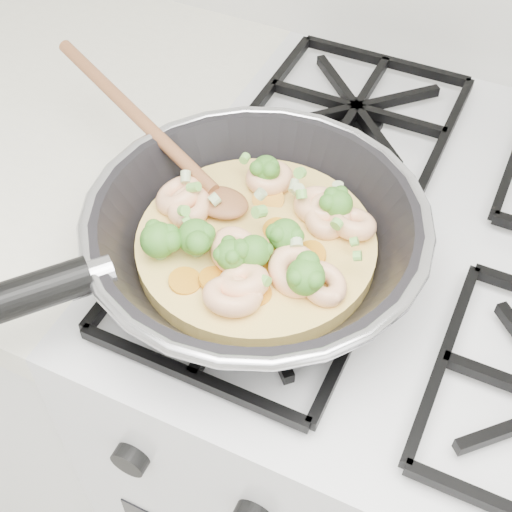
% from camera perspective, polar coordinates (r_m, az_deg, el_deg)
% --- Properties ---
extents(stove, '(0.60, 0.60, 0.92)m').
position_cam_1_polar(stove, '(1.12, 10.19, -14.26)').
color(stove, silver).
rests_on(stove, ground).
extents(skillet, '(0.46, 0.42, 0.09)m').
position_cam_1_polar(skillet, '(0.66, -0.41, 1.58)').
color(skillet, black).
rests_on(skillet, stove).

